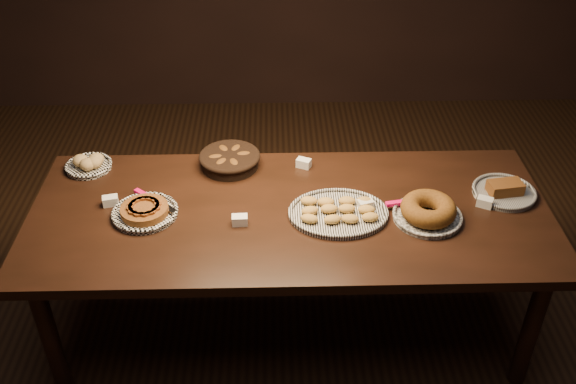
{
  "coord_description": "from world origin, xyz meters",
  "views": [
    {
      "loc": [
        -0.07,
        -2.35,
        2.53
      ],
      "look_at": [
        -0.01,
        0.05,
        0.82
      ],
      "focal_mm": 40.0,
      "sensor_mm": 36.0,
      "label": 1
    }
  ],
  "objects_px": {
    "madeleine_platter": "(338,212)",
    "bundt_cake_plate": "(428,211)",
    "buffet_table": "(290,223)",
    "apple_tart_plate": "(145,211)"
  },
  "relations": [
    {
      "from": "apple_tart_plate",
      "to": "madeleine_platter",
      "type": "relative_size",
      "value": 0.7
    },
    {
      "from": "buffet_table",
      "to": "madeleine_platter",
      "type": "relative_size",
      "value": 5.31
    },
    {
      "from": "buffet_table",
      "to": "madeleine_platter",
      "type": "height_order",
      "value": "madeleine_platter"
    },
    {
      "from": "buffet_table",
      "to": "apple_tart_plate",
      "type": "bearing_deg",
      "value": -178.62
    },
    {
      "from": "apple_tart_plate",
      "to": "madeleine_platter",
      "type": "height_order",
      "value": "apple_tart_plate"
    },
    {
      "from": "buffet_table",
      "to": "bundt_cake_plate",
      "type": "relative_size",
      "value": 7.09
    },
    {
      "from": "madeleine_platter",
      "to": "apple_tart_plate",
      "type": "bearing_deg",
      "value": 169.71
    },
    {
      "from": "apple_tart_plate",
      "to": "madeleine_platter",
      "type": "bearing_deg",
      "value": 15.41
    },
    {
      "from": "madeleine_platter",
      "to": "bundt_cake_plate",
      "type": "distance_m",
      "value": 0.4
    },
    {
      "from": "buffet_table",
      "to": "apple_tart_plate",
      "type": "distance_m",
      "value": 0.67
    }
  ]
}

